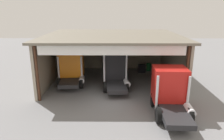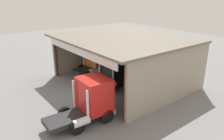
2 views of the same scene
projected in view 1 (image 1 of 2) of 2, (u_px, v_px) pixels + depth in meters
name	position (u px, v px, depth m)	size (l,w,h in m)	color
ground_plane	(112.00, 101.00, 17.60)	(80.00, 80.00, 0.00)	slate
workshop_shed	(112.00, 48.00, 22.41)	(13.42, 11.30, 5.07)	#9E937F
truck_orange_center_bay	(72.00, 68.00, 21.38)	(2.88, 4.61, 3.30)	orange
truck_black_left_bay	(115.00, 68.00, 20.65)	(2.75, 5.33, 3.71)	black
truck_red_center_left_bay	(170.00, 90.00, 15.38)	(2.63, 5.17, 3.36)	red
oil_drum	(149.00, 67.00, 26.37)	(0.58, 0.58, 0.91)	#197233
tool_cart	(142.00, 68.00, 25.62)	(0.90, 0.60, 1.00)	black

